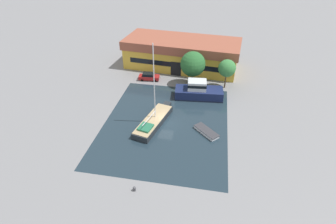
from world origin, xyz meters
TOP-DOWN VIEW (x-y plane):
  - ground_plane at (0.00, 0.00)m, footprint 440.00×440.00m
  - water_canal at (0.00, 0.00)m, footprint 20.62×26.01m
  - warehouse_building at (-0.62, 23.81)m, footprint 27.66×13.79m
  - quay_tree_near_building at (2.88, 14.59)m, footprint 5.14×5.14m
  - quay_tree_by_water at (9.79, 14.60)m, footprint 3.56×3.56m
  - parked_car at (-6.67, 15.20)m, footprint 4.62×2.25m
  - sailboat_moored at (-2.00, -0.50)m, footprint 5.11×11.34m
  - motor_cruiser at (4.65, 9.60)m, footprint 9.57×4.42m
  - small_dinghy at (6.92, -1.46)m, footprint 4.36×4.32m
  - mooring_bollard at (-1.27, -14.66)m, footprint 0.39×0.39m

SIDE VIEW (x-z plane):
  - ground_plane at x=0.00m, z-range 0.00..0.00m
  - water_canal at x=0.00m, z-range 0.00..0.01m
  - small_dinghy at x=6.92m, z-range 0.01..0.56m
  - mooring_bollard at x=-1.27m, z-range 0.01..0.68m
  - sailboat_moored at x=-2.00m, z-range -6.29..7.58m
  - parked_car at x=-6.67m, z-range 0.00..1.61m
  - motor_cruiser at x=4.65m, z-range -0.49..3.13m
  - warehouse_building at x=-0.62m, z-range 0.04..6.64m
  - quay_tree_by_water at x=9.79m, z-range 1.30..7.48m
  - quay_tree_near_building at x=2.88m, z-range 1.09..8.43m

